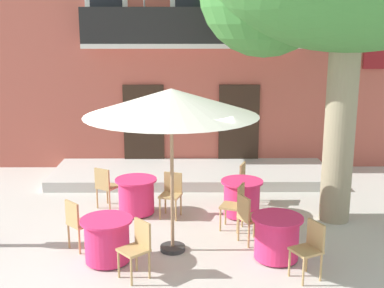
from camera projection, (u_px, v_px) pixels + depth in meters
The scene contains 16 objects.
ground_plane at pixel (158, 242), 9.13m from camera, with size 120.00×120.00×0.00m, color beige.
building_facade at pixel (191, 29), 15.07m from camera, with size 13.00×5.09×7.50m.
entrance_step_platform at pixel (192, 174), 12.90m from camera, with size 7.06×2.20×0.25m, color silver.
cafe_table_near_tree at pixel (136, 196), 10.44m from camera, with size 0.86×0.86×0.76m.
cafe_chair_near_tree_0 at pixel (106, 185), 10.70m from camera, with size 0.55×0.55×0.91m.
cafe_chair_near_tree_1 at pixel (172, 192), 10.27m from camera, with size 0.50×0.50×0.91m.
cafe_table_middle at pixel (107, 240), 8.28m from camera, with size 0.86×0.86×0.76m.
cafe_chair_middle_0 at pixel (137, 245), 7.76m from camera, with size 0.56×0.56×0.91m.
cafe_chair_middle_1 at pixel (78, 221), 8.72m from camera, with size 0.57×0.57×0.91m.
cafe_table_front at pixel (277, 237), 8.38m from camera, with size 0.86×0.86×0.76m.
cafe_chair_front_0 at pixel (248, 216), 8.96m from camera, with size 0.54×0.54×0.91m.
cafe_chair_front_1 at pixel (310, 246), 7.73m from camera, with size 0.54×0.54×0.91m.
cafe_table_far_side at pixel (242, 198), 10.32m from camera, with size 0.86×0.86×0.76m.
cafe_chair_far_side_0 at pixel (247, 181), 11.00m from camera, with size 0.51×0.51×0.91m.
cafe_chair_far_side_1 at pixel (235, 204), 9.58m from camera, with size 0.52×0.52×0.91m.
cafe_umbrella at pixel (171, 103), 8.20m from camera, with size 2.90×2.90×2.85m.
Camera 1 is at (0.56, -8.47, 3.84)m, focal length 46.88 mm.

